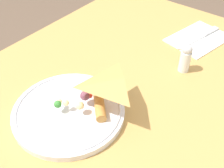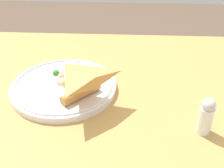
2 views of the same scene
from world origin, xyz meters
name	(u,v)px [view 2 (image 2 of 2)]	position (x,y,z in m)	size (l,w,h in m)	color
dining_table	(108,130)	(0.00, 0.00, 0.60)	(1.15, 0.78, 0.70)	tan
plate_pizza	(65,86)	(0.11, -0.03, 0.72)	(0.27, 0.27, 0.05)	white
salt_shaker	(206,116)	(-0.21, 0.10, 0.75)	(0.03, 0.03, 0.08)	white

